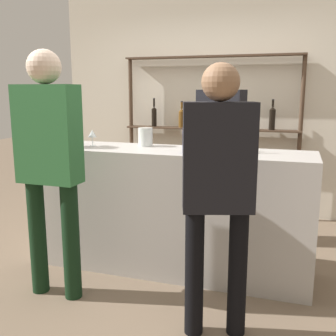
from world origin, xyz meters
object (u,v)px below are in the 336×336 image
object	(u,v)px
counter_bottle_0	(222,136)
counter_bottle_1	(205,133)
customer_right	(218,181)
wine_glass	(92,134)
counter_bottle_2	(188,137)
ice_bucket	(73,134)
server_behind_counter	(220,140)
customer_left	(49,156)
cork_jar	(145,137)

from	to	relation	value
counter_bottle_0	counter_bottle_1	bearing A→B (deg)	166.98
customer_right	wine_glass	bearing A→B (deg)	40.29
counter_bottle_1	counter_bottle_2	xyz separation A→B (m)	(-0.11, -0.12, -0.02)
ice_bucket	server_behind_counter	distance (m)	1.47
counter_bottle_1	customer_left	xyz separation A→B (m)	(-0.99, -0.70, -0.12)
ice_bucket	customer_right	xyz separation A→B (m)	(1.41, -0.68, -0.17)
counter_bottle_0	ice_bucket	size ratio (longest dim) A/B	1.41
server_behind_counter	customer_left	bearing A→B (deg)	-18.71
cork_jar	customer_right	distance (m)	1.26
counter_bottle_0	server_behind_counter	xyz separation A→B (m)	(-0.16, 0.84, -0.14)
counter_bottle_1	customer_right	xyz separation A→B (m)	(0.27, -0.81, -0.19)
ice_bucket	customer_left	xyz separation A→B (m)	(0.15, -0.57, -0.10)
customer_right	customer_left	distance (m)	1.27
counter_bottle_2	server_behind_counter	world-z (taller)	server_behind_counter
counter_bottle_0	cork_jar	world-z (taller)	counter_bottle_0
ice_bucket	wine_glass	bearing A→B (deg)	50.49
wine_glass	cork_jar	xyz separation A→B (m)	(0.46, 0.12, -0.02)
customer_left	ice_bucket	bearing A→B (deg)	15.07
cork_jar	customer_left	xyz separation A→B (m)	(-0.43, -0.82, -0.06)
wine_glass	customer_right	xyz separation A→B (m)	(1.29, -0.82, -0.16)
counter_bottle_0	counter_bottle_2	world-z (taller)	counter_bottle_2
server_behind_counter	cork_jar	bearing A→B (deg)	-24.50
counter_bottle_0	counter_bottle_2	distance (m)	0.27
counter_bottle_0	wine_glass	bearing A→B (deg)	178.03
counter_bottle_1	wine_glass	distance (m)	1.03
counter_bottle_1	server_behind_counter	world-z (taller)	server_behind_counter
server_behind_counter	counter_bottle_0	bearing A→B (deg)	25.13
counter_bottle_2	cork_jar	world-z (taller)	counter_bottle_2
ice_bucket	server_behind_counter	bearing A→B (deg)	39.93
server_behind_counter	customer_left	size ratio (longest dim) A/B	0.98
ice_bucket	customer_left	distance (m)	0.59
counter_bottle_1	ice_bucket	world-z (taller)	counter_bottle_1
counter_bottle_1	ice_bucket	size ratio (longest dim) A/B	1.49
wine_glass	server_behind_counter	distance (m)	1.29
counter_bottle_2	cork_jar	distance (m)	0.52
counter_bottle_2	customer_right	bearing A→B (deg)	-61.41
wine_glass	counter_bottle_0	bearing A→B (deg)	-1.97
cork_jar	customer_right	size ratio (longest dim) A/B	0.10
ice_bucket	server_behind_counter	size ratio (longest dim) A/B	0.13
counter_bottle_1	counter_bottle_2	distance (m)	0.17
counter_bottle_1	counter_bottle_2	bearing A→B (deg)	-132.72
counter_bottle_2	customer_left	size ratio (longest dim) A/B	0.19
cork_jar	server_behind_counter	bearing A→B (deg)	51.34
counter_bottle_0	counter_bottle_1	world-z (taller)	counter_bottle_1
customer_left	wine_glass	bearing A→B (deg)	3.13
wine_glass	counter_bottle_1	bearing A→B (deg)	-0.43
counter_bottle_1	customer_right	world-z (taller)	customer_right
server_behind_counter	ice_bucket	bearing A→B (deg)	-35.91
server_behind_counter	customer_right	bearing A→B (deg)	24.22
cork_jar	server_behind_counter	distance (m)	0.88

